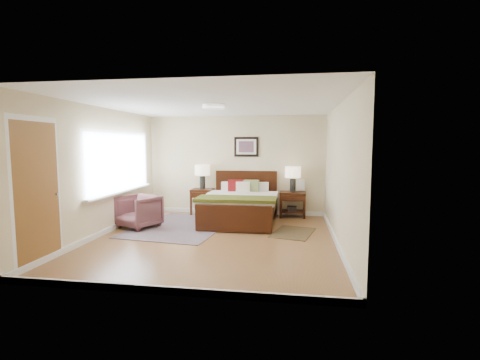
{
  "coord_description": "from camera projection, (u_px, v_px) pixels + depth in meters",
  "views": [
    {
      "loc": [
        1.44,
        -6.26,
        1.76
      ],
      "look_at": [
        0.38,
        0.73,
        1.05
      ],
      "focal_mm": 26.0,
      "sensor_mm": 36.0,
      "label": 1
    }
  ],
  "objects": [
    {
      "name": "lamp_right",
      "position": [
        293.0,
        174.0,
        8.46
      ],
      "size": [
        0.37,
        0.37,
        0.61
      ],
      "color": "black",
      "rests_on": "nightstand_right"
    },
    {
      "name": "ceiling",
      "position": [
        213.0,
        104.0,
        6.3
      ],
      "size": [
        4.5,
        5.0,
        0.02
      ],
      "primitive_type": "cube",
      "color": "white",
      "rests_on": "back_wall"
    },
    {
      "name": "window",
      "position": [
        121.0,
        163.0,
        7.42
      ],
      "size": [
        0.11,
        2.72,
        1.32
      ],
      "color": "silver",
      "rests_on": "left_wall"
    },
    {
      "name": "ceil_fixture",
      "position": [
        213.0,
        106.0,
        6.3
      ],
      "size": [
        0.44,
        0.44,
        0.08
      ],
      "color": "white",
      "rests_on": "ceiling"
    },
    {
      "name": "nightstand_right",
      "position": [
        293.0,
        201.0,
        8.51
      ],
      "size": [
        0.63,
        0.47,
        0.62
      ],
      "color": "black",
      "rests_on": "ground"
    },
    {
      "name": "front_wall",
      "position": [
        165.0,
        190.0,
        3.96
      ],
      "size": [
        4.5,
        0.04,
        2.5
      ],
      "primitive_type": "cube",
      "color": "beige",
      "rests_on": "ground"
    },
    {
      "name": "right_wall",
      "position": [
        339.0,
        174.0,
        6.09
      ],
      "size": [
        0.04,
        5.0,
        2.5
      ],
      "primitive_type": "cube",
      "color": "beige",
      "rests_on": "ground"
    },
    {
      "name": "door",
      "position": [
        37.0,
        193.0,
        5.05
      ],
      "size": [
        0.06,
        1.0,
        2.18
      ],
      "color": "silver",
      "rests_on": "ground"
    },
    {
      "name": "rug_persian",
      "position": [
        182.0,
        226.0,
        7.55
      ],
      "size": [
        2.11,
        2.76,
        0.01
      ],
      "primitive_type": "cube",
      "rotation": [
        0.0,
        0.0,
        -0.12
      ],
      "color": "#0D1D45",
      "rests_on": "ground"
    },
    {
      "name": "nightstand_left",
      "position": [
        202.0,
        194.0,
        8.83
      ],
      "size": [
        0.55,
        0.49,
        0.65
      ],
      "color": "black",
      "rests_on": "ground"
    },
    {
      "name": "left_wall",
      "position": [
        101.0,
        171.0,
        6.76
      ],
      "size": [
        0.04,
        5.0,
        2.5
      ],
      "primitive_type": "cube",
      "color": "beige",
      "rests_on": "ground"
    },
    {
      "name": "floor",
      "position": [
        214.0,
        239.0,
        6.55
      ],
      "size": [
        5.0,
        5.0,
        0.0
      ],
      "primitive_type": "plane",
      "color": "brown",
      "rests_on": "ground"
    },
    {
      "name": "wall_art",
      "position": [
        246.0,
        147.0,
        8.76
      ],
      "size": [
        0.62,
        0.05,
        0.5
      ],
      "color": "black",
      "rests_on": "back_wall"
    },
    {
      "name": "back_wall",
      "position": [
        236.0,
        165.0,
        8.88
      ],
      "size": [
        4.5,
        0.04,
        2.5
      ],
      "primitive_type": "cube",
      "color": "beige",
      "rests_on": "ground"
    },
    {
      "name": "bed",
      "position": [
        241.0,
        200.0,
        7.93
      ],
      "size": [
        1.68,
        2.03,
        1.09
      ],
      "color": "black",
      "rests_on": "ground"
    },
    {
      "name": "lamp_left",
      "position": [
        202.0,
        172.0,
        8.79
      ],
      "size": [
        0.37,
        0.37,
        0.61
      ],
      "color": "black",
      "rests_on": "nightstand_left"
    },
    {
      "name": "rug_navy",
      "position": [
        293.0,
        233.0,
        7.0
      ],
      "size": [
        0.98,
        1.24,
        0.01
      ],
      "primitive_type": "cube",
      "rotation": [
        0.0,
        0.0,
        -0.24
      ],
      "color": "black",
      "rests_on": "ground"
    },
    {
      "name": "armchair",
      "position": [
        139.0,
        212.0,
        7.41
      ],
      "size": [
        1.0,
        1.01,
        0.7
      ],
      "primitive_type": "imported",
      "rotation": [
        0.0,
        0.0,
        -0.44
      ],
      "color": "brown",
      "rests_on": "ground"
    }
  ]
}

